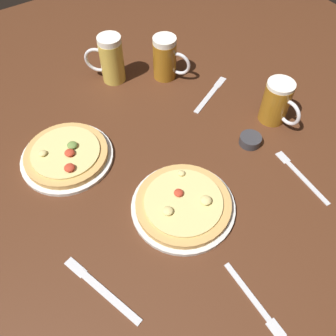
# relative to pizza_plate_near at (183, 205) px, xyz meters

# --- Properties ---
(ground_plane) EXTENTS (2.40, 2.40, 0.03)m
(ground_plane) POSITION_rel_pizza_plate_near_xyz_m (0.03, 0.13, -0.03)
(ground_plane) COLOR #4C2816
(pizza_plate_near) EXTENTS (0.29, 0.29, 0.05)m
(pizza_plate_near) POSITION_rel_pizza_plate_near_xyz_m (0.00, 0.00, 0.00)
(pizza_plate_near) COLOR silver
(pizza_plate_near) RESTS_ON ground_plane
(pizza_plate_far) EXTENTS (0.28, 0.28, 0.05)m
(pizza_plate_far) POSITION_rel_pizza_plate_near_xyz_m (-0.19, 0.34, 0.00)
(pizza_plate_far) COLOR silver
(pizza_plate_far) RESTS_ON ground_plane
(beer_mug_dark) EXTENTS (0.12, 0.12, 0.17)m
(beer_mug_dark) POSITION_rel_pizza_plate_near_xyz_m (0.11, 0.60, 0.07)
(beer_mug_dark) COLOR gold
(beer_mug_dark) RESTS_ON ground_plane
(beer_mug_amber) EXTENTS (0.09, 0.15, 0.15)m
(beer_mug_amber) POSITION_rel_pizza_plate_near_xyz_m (0.45, 0.12, 0.06)
(beer_mug_amber) COLOR #9E6619
(beer_mug_amber) RESTS_ON ground_plane
(beer_mug_pale) EXTENTS (0.10, 0.13, 0.16)m
(beer_mug_pale) POSITION_rel_pizza_plate_near_xyz_m (0.28, 0.51, 0.06)
(beer_mug_pale) COLOR #9E6619
(beer_mug_pale) RESTS_ON ground_plane
(ramekin_sauce) EXTENTS (0.07, 0.07, 0.03)m
(ramekin_sauce) POSITION_rel_pizza_plate_near_xyz_m (0.31, 0.08, -0.00)
(ramekin_sauce) COLOR #333338
(ramekin_sauce) RESTS_ON ground_plane
(fork_left) EXTENTS (0.04, 0.22, 0.01)m
(fork_left) POSITION_rel_pizza_plate_near_xyz_m (0.35, -0.11, -0.01)
(fork_left) COLOR silver
(fork_left) RESTS_ON ground_plane
(knife_right) EXTENTS (0.09, 0.24, 0.01)m
(knife_right) POSITION_rel_pizza_plate_near_xyz_m (-0.29, -0.08, -0.01)
(knife_right) COLOR silver
(knife_right) RESTS_ON ground_plane
(fork_spare) EXTENTS (0.03, 0.20, 0.01)m
(fork_spare) POSITION_rel_pizza_plate_near_xyz_m (-0.01, -0.30, -0.01)
(fork_spare) COLOR silver
(fork_spare) RESTS_ON ground_plane
(knife_spare) EXTENTS (0.21, 0.11, 0.01)m
(knife_spare) POSITION_rel_pizza_plate_near_xyz_m (0.36, 0.33, -0.01)
(knife_spare) COLOR silver
(knife_spare) RESTS_ON ground_plane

